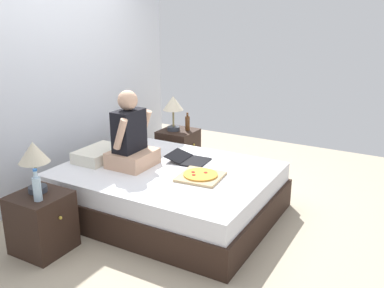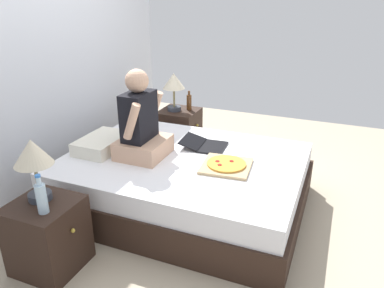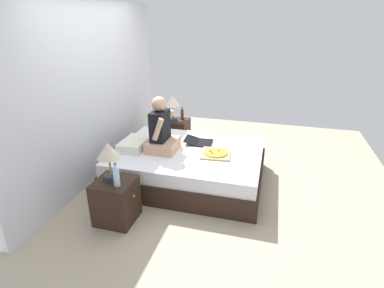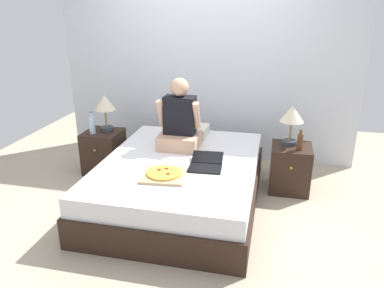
{
  "view_description": "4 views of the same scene",
  "coord_description": "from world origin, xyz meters",
  "px_view_note": "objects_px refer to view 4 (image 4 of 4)",
  "views": [
    {
      "loc": [
        -3.38,
        -2.2,
        2.04
      ],
      "look_at": [
        0.14,
        -0.21,
        0.74
      ],
      "focal_mm": 40.0,
      "sensor_mm": 36.0,
      "label": 1
    },
    {
      "loc": [
        -2.78,
        -1.22,
        1.89
      ],
      "look_at": [
        -0.02,
        -0.08,
        0.64
      ],
      "focal_mm": 35.0,
      "sensor_mm": 36.0,
      "label": 2
    },
    {
      "loc": [
        -3.77,
        -1.08,
        2.24
      ],
      "look_at": [
        -0.13,
        -0.09,
        0.65
      ],
      "focal_mm": 28.0,
      "sensor_mm": 36.0,
      "label": 3
    },
    {
      "loc": [
        0.92,
        -3.45,
        2.0
      ],
      "look_at": [
        0.15,
        -0.1,
        0.71
      ],
      "focal_mm": 35.0,
      "sensor_mm": 36.0,
      "label": 4
    }
  ],
  "objects_px": {
    "lamp_on_right_nightstand": "(292,117)",
    "pizza_box": "(164,174)",
    "lamp_on_left_nightstand": "(105,105)",
    "water_bottle": "(92,125)",
    "beer_bottle": "(300,142)",
    "laptop": "(206,165)",
    "bed": "(180,181)",
    "person_seated": "(180,123)",
    "nightstand_right": "(290,168)",
    "nightstand_left": "(104,152)"
  },
  "relations": [
    {
      "from": "laptop",
      "to": "pizza_box",
      "type": "height_order",
      "value": "laptop"
    },
    {
      "from": "bed",
      "to": "nightstand_left",
      "type": "relative_size",
      "value": 4.01
    },
    {
      "from": "bed",
      "to": "water_bottle",
      "type": "relative_size",
      "value": 7.67
    },
    {
      "from": "nightstand_left",
      "to": "laptop",
      "type": "bearing_deg",
      "value": -24.9
    },
    {
      "from": "bed",
      "to": "person_seated",
      "type": "bearing_deg",
      "value": 104.8
    },
    {
      "from": "laptop",
      "to": "lamp_on_right_nightstand",
      "type": "bearing_deg",
      "value": 41.27
    },
    {
      "from": "laptop",
      "to": "lamp_on_left_nightstand",
      "type": "bearing_deg",
      "value": 152.82
    },
    {
      "from": "lamp_on_left_nightstand",
      "to": "laptop",
      "type": "bearing_deg",
      "value": -27.18
    },
    {
      "from": "beer_bottle",
      "to": "laptop",
      "type": "relative_size",
      "value": 0.53
    },
    {
      "from": "person_seated",
      "to": "laptop",
      "type": "height_order",
      "value": "person_seated"
    },
    {
      "from": "lamp_on_right_nightstand",
      "to": "beer_bottle",
      "type": "height_order",
      "value": "lamp_on_right_nightstand"
    },
    {
      "from": "water_bottle",
      "to": "pizza_box",
      "type": "relative_size",
      "value": 0.63
    },
    {
      "from": "lamp_on_right_nightstand",
      "to": "nightstand_right",
      "type": "bearing_deg",
      "value": -59.07
    },
    {
      "from": "lamp_on_right_nightstand",
      "to": "pizza_box",
      "type": "bearing_deg",
      "value": -138.55
    },
    {
      "from": "bed",
      "to": "person_seated",
      "type": "xyz_separation_m",
      "value": [
        -0.1,
        0.37,
        0.53
      ]
    },
    {
      "from": "nightstand_left",
      "to": "lamp_on_left_nightstand",
      "type": "distance_m",
      "value": 0.59
    },
    {
      "from": "bed",
      "to": "beer_bottle",
      "type": "xyz_separation_m",
      "value": [
        1.21,
        0.46,
        0.38
      ]
    },
    {
      "from": "nightstand_left",
      "to": "laptop",
      "type": "distance_m",
      "value": 1.6
    },
    {
      "from": "person_seated",
      "to": "water_bottle",
      "type": "bearing_deg",
      "value": 174.77
    },
    {
      "from": "water_bottle",
      "to": "laptop",
      "type": "height_order",
      "value": "water_bottle"
    },
    {
      "from": "water_bottle",
      "to": "person_seated",
      "type": "xyz_separation_m",
      "value": [
        1.12,
        -0.1,
        0.14
      ]
    },
    {
      "from": "lamp_on_left_nightstand",
      "to": "nightstand_left",
      "type": "bearing_deg",
      "value": -128.63
    },
    {
      "from": "nightstand_right",
      "to": "bed",
      "type": "bearing_deg",
      "value": -153.76
    },
    {
      "from": "lamp_on_left_nightstand",
      "to": "person_seated",
      "type": "xyz_separation_m",
      "value": [
        1.0,
        -0.24,
        -0.08
      ]
    },
    {
      "from": "beer_bottle",
      "to": "laptop",
      "type": "distance_m",
      "value": 1.08
    },
    {
      "from": "bed",
      "to": "nightstand_right",
      "type": "distance_m",
      "value": 1.27
    },
    {
      "from": "nightstand_left",
      "to": "lamp_on_left_nightstand",
      "type": "xyz_separation_m",
      "value": [
        0.04,
        0.05,
        0.59
      ]
    },
    {
      "from": "bed",
      "to": "beer_bottle",
      "type": "height_order",
      "value": "beer_bottle"
    },
    {
      "from": "person_seated",
      "to": "pizza_box",
      "type": "distance_m",
      "value": 0.82
    },
    {
      "from": "beer_bottle",
      "to": "person_seated",
      "type": "xyz_separation_m",
      "value": [
        -1.31,
        -0.09,
        0.15
      ]
    },
    {
      "from": "nightstand_left",
      "to": "laptop",
      "type": "height_order",
      "value": "laptop"
    },
    {
      "from": "lamp_on_left_nightstand",
      "to": "pizza_box",
      "type": "xyz_separation_m",
      "value": [
        1.05,
        -1.02,
        -0.35
      ]
    },
    {
      "from": "bed",
      "to": "lamp_on_right_nightstand",
      "type": "bearing_deg",
      "value": 28.87
    },
    {
      "from": "bed",
      "to": "water_bottle",
      "type": "xyz_separation_m",
      "value": [
        -1.22,
        0.47,
        0.4
      ]
    },
    {
      "from": "lamp_on_left_nightstand",
      "to": "bed",
      "type": "bearing_deg",
      "value": -29.09
    },
    {
      "from": "lamp_on_left_nightstand",
      "to": "pizza_box",
      "type": "bearing_deg",
      "value": -44.18
    },
    {
      "from": "water_bottle",
      "to": "nightstand_left",
      "type": "bearing_deg",
      "value": 48.35
    },
    {
      "from": "nightstand_right",
      "to": "pizza_box",
      "type": "height_order",
      "value": "pizza_box"
    },
    {
      "from": "bed",
      "to": "nightstand_left",
      "type": "distance_m",
      "value": 1.27
    },
    {
      "from": "person_seated",
      "to": "pizza_box",
      "type": "height_order",
      "value": "person_seated"
    },
    {
      "from": "nightstand_right",
      "to": "nightstand_left",
      "type": "bearing_deg",
      "value": 180.0
    },
    {
      "from": "lamp_on_left_nightstand",
      "to": "person_seated",
      "type": "distance_m",
      "value": 1.03
    },
    {
      "from": "person_seated",
      "to": "nightstand_right",
      "type": "bearing_deg",
      "value": 8.86
    },
    {
      "from": "lamp_on_right_nightstand",
      "to": "beer_bottle",
      "type": "xyz_separation_m",
      "value": [
        0.1,
        -0.15,
        -0.23
      ]
    },
    {
      "from": "lamp_on_left_nightstand",
      "to": "water_bottle",
      "type": "xyz_separation_m",
      "value": [
        -0.12,
        -0.14,
        -0.22
      ]
    },
    {
      "from": "nightstand_left",
      "to": "person_seated",
      "type": "relative_size",
      "value": 0.68
    },
    {
      "from": "lamp_on_left_nightstand",
      "to": "beer_bottle",
      "type": "xyz_separation_m",
      "value": [
        2.31,
        -0.15,
        -0.23
      ]
    },
    {
      "from": "nightstand_right",
      "to": "lamp_on_right_nightstand",
      "type": "height_order",
      "value": "lamp_on_right_nightstand"
    },
    {
      "from": "lamp_on_left_nightstand",
      "to": "lamp_on_right_nightstand",
      "type": "height_order",
      "value": "same"
    },
    {
      "from": "pizza_box",
      "to": "beer_bottle",
      "type": "bearing_deg",
      "value": 34.73
    }
  ]
}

